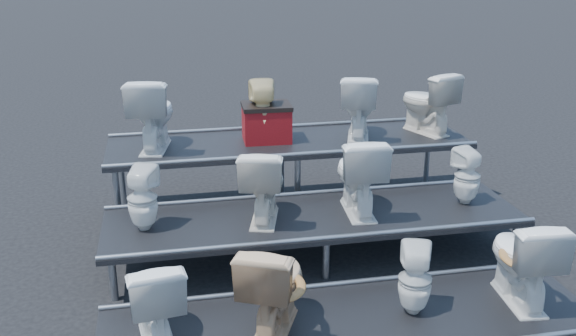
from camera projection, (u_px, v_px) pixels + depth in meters
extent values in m
plane|color=black|center=(314.00, 256.00, 6.65)|extent=(80.00, 80.00, 0.00)
cube|color=black|center=(350.00, 322.00, 5.44)|extent=(4.20, 1.20, 0.06)
cube|color=black|center=(314.00, 236.00, 6.57)|extent=(4.20, 1.20, 0.46)
cube|color=black|center=(289.00, 175.00, 7.71)|extent=(4.20, 1.20, 0.86)
imported|color=white|center=(154.00, 299.00, 5.00)|extent=(0.53, 0.81, 0.77)
imported|color=tan|center=(274.00, 284.00, 5.17)|extent=(0.75, 0.91, 0.81)
imported|color=white|center=(415.00, 279.00, 5.43)|extent=(0.37, 0.37, 0.63)
imported|color=white|center=(522.00, 258.00, 5.58)|extent=(0.54, 0.85, 0.83)
imported|color=white|center=(142.00, 199.00, 6.08)|extent=(0.37, 0.38, 0.63)
imported|color=silver|center=(263.00, 184.00, 6.27)|extent=(0.60, 0.83, 0.76)
imported|color=white|center=(359.00, 174.00, 6.44)|extent=(0.52, 0.84, 0.82)
imported|color=white|center=(467.00, 176.00, 6.70)|extent=(0.34, 0.34, 0.60)
imported|color=white|center=(152.00, 113.00, 7.13)|extent=(0.60, 0.88, 0.82)
imported|color=#D9C389|center=(263.00, 112.00, 7.38)|extent=(0.35, 0.36, 0.72)
imported|color=white|center=(359.00, 105.00, 7.59)|extent=(0.64, 0.84, 0.76)
imported|color=silver|center=(427.00, 102.00, 7.75)|extent=(0.66, 0.84, 0.76)
cube|color=maroon|center=(267.00, 124.00, 7.50)|extent=(0.56, 0.46, 0.39)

